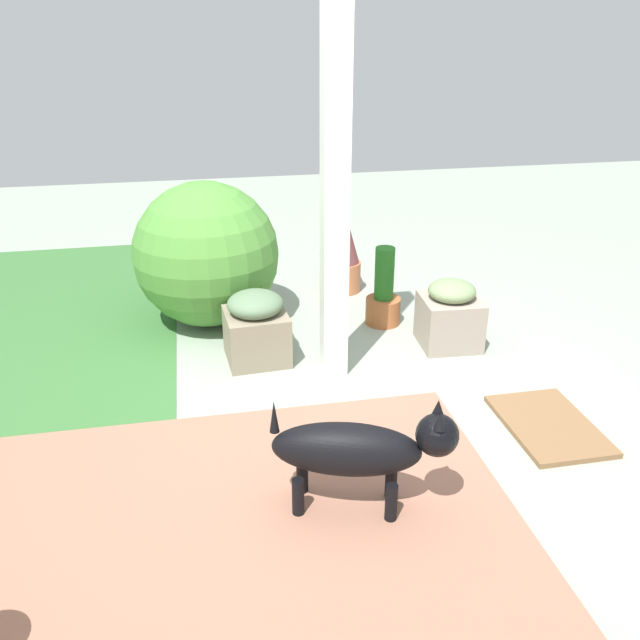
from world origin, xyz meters
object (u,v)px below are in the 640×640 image
Objects in this scene: round_shrub at (206,254)px; dog at (360,449)px; terracotta_pot_tall at (383,297)px; stone_planter_mid at (256,327)px; porch_pillar at (335,170)px; doormat at (549,425)px; terracotta_pot_spiky at (343,251)px; stone_planter_nearest at (450,315)px.

round_shrub is 1.26× the size of dog.
stone_planter_mid is at bearing 112.07° from terracotta_pot_tall.
dog is at bearing 160.85° from terracotta_pot_tall.
porch_pillar is at bearing -119.15° from stone_planter_mid.
porch_pillar is 1.37m from round_shrub.
terracotta_pot_tall is at bearing -102.93° from round_shrub.
terracotta_pot_tall is 0.71× the size of dog.
terracotta_pot_tall is (0.38, -0.94, -0.03)m from stone_planter_mid.
porch_pillar is 1.80m from doormat.
terracotta_pot_spiky is at bearing -11.44° from dog.
round_shrub is at bearing 21.86° from stone_planter_mid.
terracotta_pot_spiky reaches higher than stone_planter_mid.
stone_planter_nearest is 0.70× the size of doormat.
stone_planter_mid is 1.02m from terracotta_pot_tall.
stone_planter_nearest is at bearing -91.68° from stone_planter_mid.
dog is (-2.57, 0.52, -0.01)m from terracotta_pot_spiky.
porch_pillar reaches higher than terracotta_pot_spiky.
stone_planter_mid is 0.71× the size of doormat.
doormat is (-1.47, -0.50, -0.19)m from terracotta_pot_tall.
terracotta_pot_tall is 1.57m from doormat.
dog is (-2.18, -0.55, -0.19)m from round_shrub.
stone_planter_mid is 1.55m from dog.
terracotta_pot_tall reaches higher than doormat.
terracotta_pot_spiky is 0.86× the size of dog.
round_shrub reaches higher than terracotta_pot_spiky.
round_shrub is at bearing 110.11° from terracotta_pot_spiky.
terracotta_pot_spiky is (1.05, -0.80, 0.10)m from stone_planter_mid.
doormat is (-1.05, -0.17, -0.20)m from stone_planter_nearest.
terracotta_pot_tall is at bearing -19.15° from dog.
stone_planter_mid is at bearing 60.85° from porch_pillar.
terracotta_pot_tall is at bearing -67.93° from stone_planter_mid.
terracotta_pot_spiky is at bearing 11.81° from terracotta_pot_tall.
terracotta_pot_tall is 0.70m from terracotta_pot_spiky.
porch_pillar is at bearing 49.82° from doormat.
porch_pillar is 4.41× the size of terracotta_pot_tall.
round_shrub is (0.66, 0.27, 0.28)m from stone_planter_mid.
stone_planter_nearest is 0.99× the size of stone_planter_mid.
stone_planter_mid is at bearing 88.32° from stone_planter_nearest.
porch_pillar reaches higher than round_shrub.
dog is at bearing 146.15° from stone_planter_nearest.
round_shrub is 2.26m from dog.
round_shrub is at bearing 14.15° from dog.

